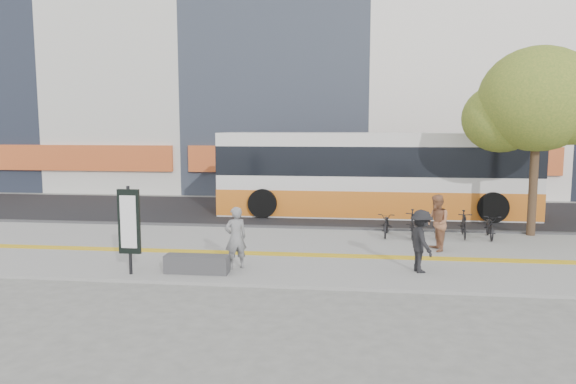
# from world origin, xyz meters

# --- Properties ---
(ground) EXTENTS (120.00, 120.00, 0.00)m
(ground) POSITION_xyz_m (0.00, 0.00, 0.00)
(ground) COLOR slate
(ground) RESTS_ON ground
(sidewalk) EXTENTS (40.00, 7.00, 0.08)m
(sidewalk) POSITION_xyz_m (0.00, 1.50, 0.04)
(sidewalk) COLOR slate
(sidewalk) RESTS_ON ground
(tactile_strip) EXTENTS (40.00, 0.45, 0.01)m
(tactile_strip) POSITION_xyz_m (0.00, 1.00, 0.09)
(tactile_strip) COLOR gold
(tactile_strip) RESTS_ON sidewalk
(street) EXTENTS (40.00, 8.00, 0.06)m
(street) POSITION_xyz_m (0.00, 9.00, 0.03)
(street) COLOR black
(street) RESTS_ON ground
(curb) EXTENTS (40.00, 0.25, 0.14)m
(curb) POSITION_xyz_m (0.00, 5.00, 0.07)
(curb) COLOR #3D3D3F
(curb) RESTS_ON ground
(bench) EXTENTS (1.60, 0.45, 0.45)m
(bench) POSITION_xyz_m (-2.60, -1.20, 0.30)
(bench) COLOR #3D3D3F
(bench) RESTS_ON sidewalk
(signboard) EXTENTS (0.55, 0.10, 2.20)m
(signboard) POSITION_xyz_m (-4.20, -1.51, 1.37)
(signboard) COLOR black
(signboard) RESTS_ON sidewalk
(street_tree) EXTENTS (4.40, 3.80, 6.31)m
(street_tree) POSITION_xyz_m (7.18, 4.82, 4.51)
(street_tree) COLOR #3C281B
(street_tree) RESTS_ON sidewalk
(bus) EXTENTS (12.76, 3.02, 3.40)m
(bus) POSITION_xyz_m (2.10, 8.50, 1.66)
(bus) COLOR silver
(bus) RESTS_ON street
(bicycle_row) EXTENTS (4.03, 1.57, 0.88)m
(bicycle_row) POSITION_xyz_m (4.04, 4.00, 0.49)
(bicycle_row) COLOR black
(bicycle_row) RESTS_ON sidewalk
(seated_woman) EXTENTS (0.70, 0.63, 1.61)m
(seated_woman) POSITION_xyz_m (-1.73, -0.66, 0.88)
(seated_woman) COLOR black
(seated_woman) RESTS_ON sidewalk
(pedestrian_tan) EXTENTS (0.76, 0.91, 1.66)m
(pedestrian_tan) POSITION_xyz_m (3.69, 1.97, 0.91)
(pedestrian_tan) COLOR #976244
(pedestrian_tan) RESTS_ON sidewalk
(pedestrian_dark) EXTENTS (0.85, 1.14, 1.58)m
(pedestrian_dark) POSITION_xyz_m (2.95, -0.42, 0.87)
(pedestrian_dark) COLOR black
(pedestrian_dark) RESTS_ON sidewalk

